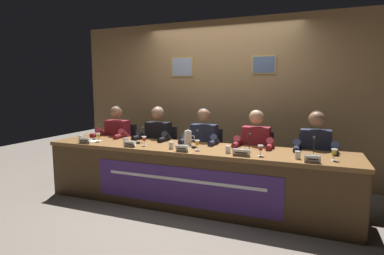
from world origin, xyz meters
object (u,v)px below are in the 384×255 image
(panelist_far_left, at_px, (115,138))
(nameplate_center, at_px, (182,148))
(panelist_left, at_px, (156,141))
(microphone_left, at_px, (140,138))
(panelist_center, at_px, (202,145))
(microphone_center, at_px, (195,142))
(water_cup_far_right, at_px, (298,155))
(chair_center, at_px, (207,161))
(microphone_right, at_px, (248,146))
(nameplate_far_left, at_px, (85,140))
(juice_glass_far_left, at_px, (98,136))
(panelist_far_right, at_px, (315,153))
(juice_glass_right, at_px, (260,148))
(chair_right, at_px, (257,165))
(water_cup_center, at_px, (171,146))
(juice_glass_far_right, at_px, (334,153))
(water_pitcher_central, at_px, (188,138))
(microphone_far_left, at_px, (96,135))
(juice_glass_left, at_px, (144,139))
(panelist_right, at_px, (255,148))
(water_cup_left, at_px, (125,141))
(nameplate_left, at_px, (130,144))
(water_cup_far_left, at_px, (81,139))
(document_stack_far_left, at_px, (93,141))
(chair_far_left, at_px, (123,153))
(chair_far_right, at_px, (314,171))
(juice_glass_center, at_px, (197,143))
(nameplate_right, at_px, (241,152))
(nameplate_far_right, at_px, (313,159))
(water_cup_right, at_px, (228,150))
(chair_left, at_px, (162,156))
(conference_table, at_px, (189,166))

(panelist_far_left, height_order, nameplate_center, panelist_far_left)
(panelist_left, bearing_deg, microphone_left, -94.77)
(panelist_center, bearing_deg, microphone_center, -83.22)
(microphone_left, bearing_deg, water_cup_far_right, -5.27)
(panelist_left, bearing_deg, chair_center, 15.18)
(microphone_right, relative_size, water_cup_far_right, 2.54)
(panelist_far_left, height_order, nameplate_far_left, panelist_far_left)
(microphone_right, bearing_deg, juice_glass_far_left, -177.42)
(panelist_far_right, bearing_deg, nameplate_center, -154.33)
(nameplate_center, relative_size, juice_glass_right, 1.27)
(chair_right, bearing_deg, water_cup_center, -139.18)
(juice_glass_far_right, relative_size, water_pitcher_central, 0.59)
(microphone_far_left, height_order, nameplate_center, microphone_far_left)
(microphone_far_left, distance_m, juice_glass_far_right, 3.14)
(water_cup_far_right, bearing_deg, juice_glass_left, 178.80)
(chair_right, xyz_separation_m, water_pitcher_central, (-0.83, -0.49, 0.41))
(panelist_center, bearing_deg, juice_glass_far_right, -17.92)
(panelist_right, distance_m, water_pitcher_central, 0.89)
(water_cup_left, bearing_deg, water_pitcher_central, 18.08)
(chair_center, height_order, water_pitcher_central, water_pitcher_central)
(microphone_center, distance_m, juice_glass_far_right, 1.61)
(nameplate_left, bearing_deg, juice_glass_left, 45.23)
(water_cup_far_left, bearing_deg, water_pitcher_central, 11.35)
(panelist_far_right, height_order, document_stack_far_left, panelist_far_right)
(chair_far_left, relative_size, juice_glass_far_right, 7.28)
(juice_glass_right, height_order, chair_far_right, chair_far_right)
(juice_glass_left, distance_m, juice_glass_center, 0.75)
(water_cup_center, xyz_separation_m, nameplate_right, (0.90, -0.07, 0.00))
(juice_glass_left, relative_size, microphone_left, 0.57)
(chair_center, relative_size, chair_far_right, 1.00)
(nameplate_left, height_order, juice_glass_right, juice_glass_right)
(juice_glass_left, bearing_deg, nameplate_left, -134.77)
(microphone_left, height_order, juice_glass_far_right, microphone_left)
(nameplate_right, xyz_separation_m, nameplate_far_right, (0.74, -0.03, 0.00))
(panelist_left, relative_size, juice_glass_right, 9.92)
(water_cup_far_left, xyz_separation_m, microphone_left, (0.84, 0.19, 0.04))
(juice_glass_right, distance_m, chair_far_right, 1.06)
(juice_glass_left, height_order, chair_center, chair_center)
(juice_glass_left, xyz_separation_m, microphone_center, (0.66, 0.14, -0.01))
(water_cup_right, height_order, document_stack_far_left, water_cup_right)
(juice_glass_center, distance_m, microphone_right, 0.61)
(chair_far_left, bearing_deg, water_cup_far_left, -99.99)
(panelist_far_left, height_order, nameplate_far_right, panelist_far_left)
(nameplate_far_right, bearing_deg, nameplate_far_left, 179.90)
(juice_glass_center, bearing_deg, juice_glass_far_left, 179.23)
(nameplate_left, distance_m, water_cup_far_right, 2.04)
(chair_left, xyz_separation_m, microphone_left, (-0.03, -0.60, 0.39))
(conference_table, xyz_separation_m, nameplate_right, (0.71, -0.17, 0.27))
(panelist_left, bearing_deg, water_cup_center, -48.02)
(juice_glass_right, distance_m, water_cup_right, 0.38)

